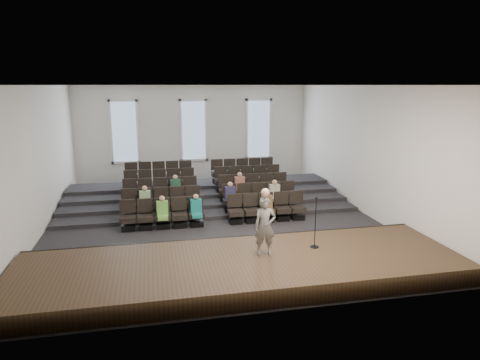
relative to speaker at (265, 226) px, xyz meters
name	(u,v)px	position (x,y,z in m)	size (l,w,h in m)	color
ground	(214,220)	(-0.68, 4.84, -1.29)	(14.00, 14.00, 0.00)	black
ceiling	(212,85)	(-0.68, 4.84, 3.72)	(12.00, 14.00, 0.02)	white
wall_back	(194,134)	(-0.68, 11.86, 1.21)	(12.00, 0.04, 5.00)	silver
wall_front	(261,206)	(-0.68, -2.18, 1.21)	(12.00, 0.04, 5.00)	silver
wall_left	(38,161)	(-6.70, 4.84, 1.21)	(0.04, 14.00, 5.00)	silver
wall_right	(363,150)	(5.34, 4.84, 1.21)	(0.04, 14.00, 5.00)	silver
stage	(242,268)	(-0.68, -0.26, -1.04)	(11.80, 3.60, 0.50)	#3C2A1A
stage_lip	(230,245)	(-0.68, 1.51, -1.04)	(11.80, 0.06, 0.52)	black
risers	(203,194)	(-0.68, 8.01, -1.10)	(11.80, 4.80, 0.60)	black
seating_rows	(208,193)	(-0.68, 6.38, -0.61)	(6.80, 4.70, 1.67)	black
windows	(194,130)	(-0.68, 11.80, 1.41)	(8.44, 0.10, 3.24)	white
audience	(212,197)	(-0.68, 5.16, -0.48)	(5.45, 2.64, 1.10)	#6DB849
speaker	(265,226)	(0.00, 0.00, 0.00)	(0.58, 0.38, 1.59)	#62605D
mic_stand	(315,232)	(1.52, 0.19, -0.36)	(0.25, 0.25, 1.47)	black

